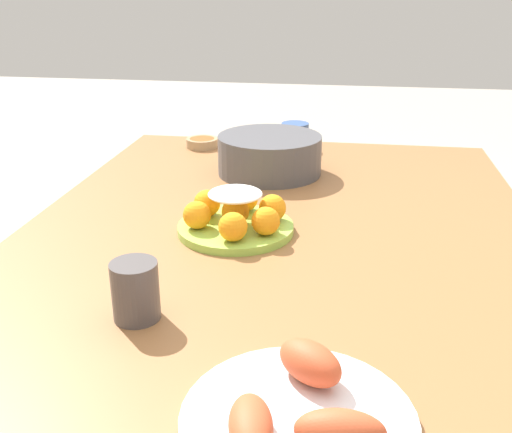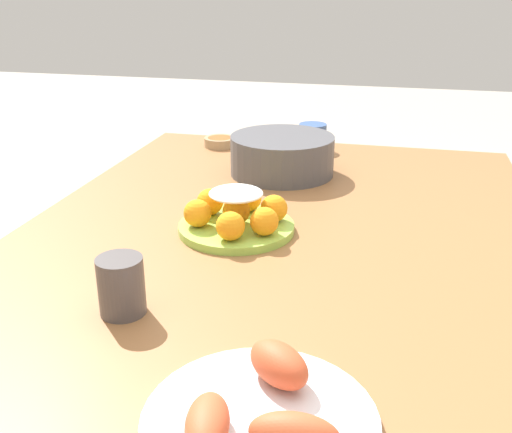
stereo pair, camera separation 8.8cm
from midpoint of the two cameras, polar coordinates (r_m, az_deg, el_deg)
dining_table at (r=1.21m, az=3.98°, el=-5.49°), size 1.50×1.05×0.71m
cake_plate at (r=1.19m, az=0.26°, el=0.04°), size 0.23×0.23×0.09m
serving_bowl at (r=1.55m, az=4.14°, el=5.95°), size 0.27×0.27×0.10m
sauce_bowl at (r=1.81m, az=-2.05°, el=7.14°), size 0.09×0.09×0.03m
seafood_platter at (r=0.71m, az=4.28°, el=-18.37°), size 0.27×0.27×0.06m
cup_near at (r=1.78m, az=6.83°, el=7.53°), size 0.08×0.08×0.08m
cup_far at (r=0.92m, az=-10.05°, el=-6.57°), size 0.07×0.07×0.09m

